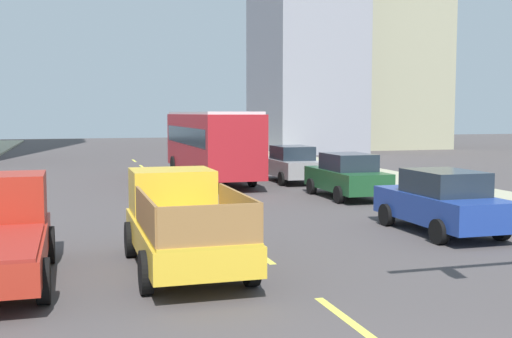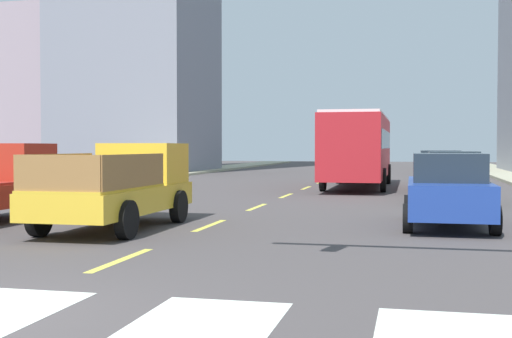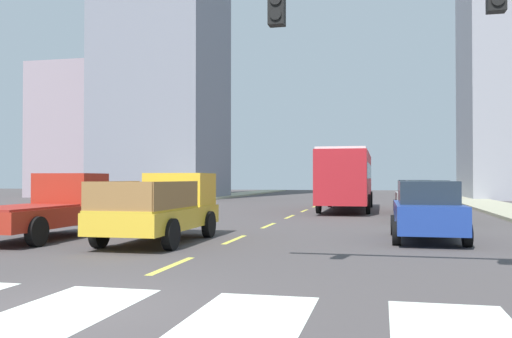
{
  "view_description": "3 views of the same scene",
  "coord_description": "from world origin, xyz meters",
  "px_view_note": "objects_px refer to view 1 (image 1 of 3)",
  "views": [
    {
      "loc": [
        -4.12,
        -4.98,
        3.25
      ],
      "look_at": [
        0.26,
        10.03,
        1.87
      ],
      "focal_mm": 44.49,
      "sensor_mm": 36.0,
      "label": 1
    },
    {
      "loc": [
        4.66,
        -6.27,
        1.87
      ],
      "look_at": [
        -0.89,
        17.73,
        1.06
      ],
      "focal_mm": 47.23,
      "sensor_mm": 36.0,
      "label": 2
    },
    {
      "loc": [
        4.23,
        -6.82,
        1.8
      ],
      "look_at": [
        -1.0,
        16.24,
        2.2
      ],
      "focal_mm": 39.11,
      "sensor_mm": 36.0,
      "label": 3
    }
  ],
  "objects_px": {
    "sedan_near_right": "(441,202)",
    "sedan_far": "(291,164)",
    "city_bus": "(210,140)",
    "sedan_near_left": "(347,176)",
    "pickup_stakebed": "(181,222)"
  },
  "relations": [
    {
      "from": "city_bus",
      "to": "sedan_near_left",
      "type": "xyz_separation_m",
      "value": [
        3.74,
        -7.54,
        -1.09
      ]
    },
    {
      "from": "city_bus",
      "to": "sedan_near_left",
      "type": "relative_size",
      "value": 2.45
    },
    {
      "from": "sedan_near_right",
      "to": "sedan_near_left",
      "type": "bearing_deg",
      "value": 85.66
    },
    {
      "from": "city_bus",
      "to": "pickup_stakebed",
      "type": "bearing_deg",
      "value": -105.7
    },
    {
      "from": "pickup_stakebed",
      "to": "city_bus",
      "type": "bearing_deg",
      "value": 75.05
    },
    {
      "from": "city_bus",
      "to": "sedan_far",
      "type": "bearing_deg",
      "value": -26.72
    },
    {
      "from": "pickup_stakebed",
      "to": "city_bus",
      "type": "relative_size",
      "value": 0.48
    },
    {
      "from": "sedan_far",
      "to": "sedan_near_left",
      "type": "xyz_separation_m",
      "value": [
        0.19,
        -5.87,
        0.0
      ]
    },
    {
      "from": "city_bus",
      "to": "sedan_near_right",
      "type": "height_order",
      "value": "city_bus"
    },
    {
      "from": "sedan_near_right",
      "to": "sedan_near_left",
      "type": "xyz_separation_m",
      "value": [
        0.53,
        7.32,
        0.0
      ]
    },
    {
      "from": "sedan_far",
      "to": "pickup_stakebed",
      "type": "bearing_deg",
      "value": -120.0
    },
    {
      "from": "pickup_stakebed",
      "to": "sedan_far",
      "type": "bearing_deg",
      "value": 61.76
    },
    {
      "from": "city_bus",
      "to": "sedan_far",
      "type": "distance_m",
      "value": 4.07
    },
    {
      "from": "sedan_near_right",
      "to": "sedan_far",
      "type": "bearing_deg",
      "value": 88.33
    },
    {
      "from": "pickup_stakebed",
      "to": "sedan_near_left",
      "type": "distance_m",
      "value": 12.0
    }
  ]
}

